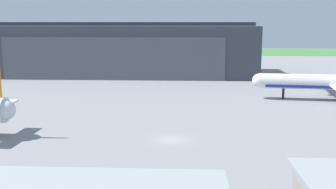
{
  "coord_description": "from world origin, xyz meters",
  "views": [
    {
      "loc": [
        2.46,
        -61.29,
        18.28
      ],
      "look_at": [
        -1.22,
        16.05,
        4.31
      ],
      "focal_mm": 43.51,
      "sensor_mm": 36.0,
      "label": 1
    }
  ],
  "objects": [
    {
      "name": "grass_field_strip",
      "position": [
        0.0,
        187.76,
        0.04
      ],
      "size": [
        440.0,
        56.0,
        0.08
      ],
      "primitive_type": "cube",
      "color": "#44813D",
      "rests_on": "ground_plane"
    },
    {
      "name": "maintenance_hangar",
      "position": [
        -20.8,
        80.93,
        8.54
      ],
      "size": [
        92.01,
        33.32,
        18.0
      ],
      "color": "#383D47",
      "rests_on": "ground_plane"
    },
    {
      "name": "ground_plane",
      "position": [
        0.0,
        0.0,
        0.0
      ],
      "size": [
        440.0,
        440.0,
        0.0
      ],
      "primitive_type": "plane",
      "color": "gray"
    }
  ]
}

